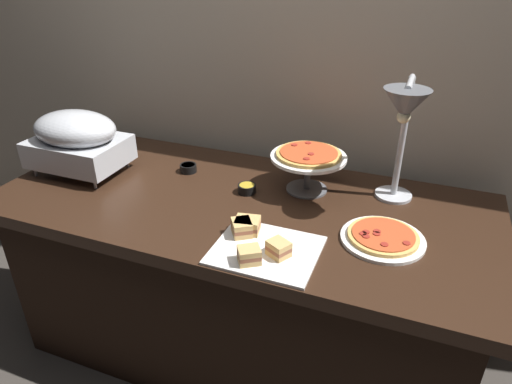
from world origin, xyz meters
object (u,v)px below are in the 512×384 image
Objects in this scene: pizza_plate_center at (308,159)px; heat_lamp at (404,117)px; chafing_dish at (77,139)px; sauce_cup_near at (188,168)px; pizza_plate_front at (383,237)px; sandwich_platter at (259,244)px; sauce_cup_far at (247,188)px.

heat_lamp is at bearing -11.11° from pizza_plate_center.
pizza_plate_center is at bearing 11.13° from chafing_dish.
pizza_plate_center is 4.13× the size of sauce_cup_near.
chafing_dish is at bearing 176.91° from pizza_plate_front.
pizza_plate_front is 0.94× the size of pizza_plate_center.
sandwich_platter is (-0.03, -0.45, -0.11)m from pizza_plate_center.
heat_lamp is 0.92m from sauce_cup_near.
sauce_cup_far is (0.73, 0.08, -0.13)m from chafing_dish.
sauce_cup_far reaches higher than pizza_plate_front.
sandwich_platter is (0.92, -0.26, -0.13)m from chafing_dish.
sandwich_platter is at bearing -133.20° from heat_lamp.
chafing_dish is 0.47m from sauce_cup_near.
pizza_plate_front is (0.00, -0.19, -0.35)m from heat_lamp.
pizza_plate_center is 0.27m from sauce_cup_far.
pizza_plate_center reaches higher than sauce_cup_far.
heat_lamp is 0.40m from pizza_plate_front.
sauce_cup_far is (0.31, -0.08, 0.00)m from sauce_cup_near.
heat_lamp is 0.63m from sandwich_platter.
pizza_plate_center is (-0.33, 0.06, -0.23)m from heat_lamp.
pizza_plate_center is at bearing 2.73° from sauce_cup_near.
chafing_dish is 5.33× the size of sauce_cup_far.
chafing_dish is 1.16× the size of sandwich_platter.
sandwich_platter is at bearing -152.19° from pizza_plate_front.
pizza_plate_center is at bearing 168.89° from heat_lamp.
sauce_cup_near is (-0.49, 0.42, -0.00)m from sandwich_platter.
heat_lamp is at bearing 5.46° from chafing_dish.
sandwich_platter is (-0.36, -0.19, 0.01)m from pizza_plate_front.
heat_lamp reaches higher than pizza_plate_front.
chafing_dish is 0.81× the size of heat_lamp.
heat_lamp reaches higher than sauce_cup_far.
pizza_plate_front is 0.56m from sauce_cup_far.
pizza_plate_center is 4.10× the size of sauce_cup_far.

